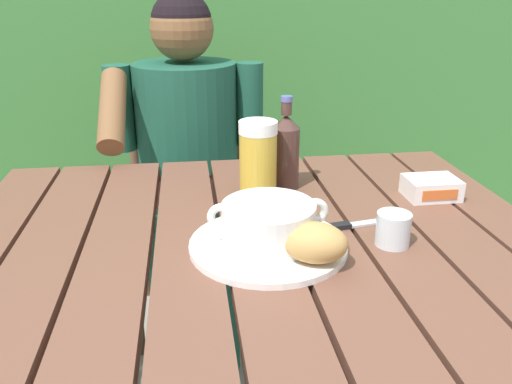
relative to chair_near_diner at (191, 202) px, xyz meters
name	(u,v)px	position (x,y,z in m)	size (l,w,h in m)	color
dining_table	(256,285)	(0.12, -0.91, 0.20)	(1.15, 0.95, 0.77)	brown
chair_near_diner	(191,202)	(0.00, 0.00, 0.00)	(0.44, 0.41, 0.93)	brown
person_eating	(187,156)	(0.00, -0.20, 0.24)	(0.48, 0.47, 1.20)	#1B4E3A
serving_plate	(268,245)	(0.14, -0.95, 0.31)	(0.29, 0.29, 0.01)	white
soup_bowl	(268,222)	(0.14, -0.95, 0.36)	(0.22, 0.17, 0.08)	white
bread_roll	(315,242)	(0.20, -1.03, 0.35)	(0.13, 0.12, 0.07)	tan
beer_glass	(258,160)	(0.15, -0.71, 0.39)	(0.08, 0.08, 0.18)	gold
beer_bottle	(286,150)	(0.22, -0.65, 0.39)	(0.06, 0.06, 0.22)	#472C26
water_glass_small	(393,229)	(0.37, -0.97, 0.34)	(0.06, 0.06, 0.06)	silver
butter_tub	(431,188)	(0.54, -0.76, 0.33)	(0.11, 0.09, 0.05)	white
table_knife	(348,225)	(0.31, -0.89, 0.31)	(0.14, 0.04, 0.01)	silver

